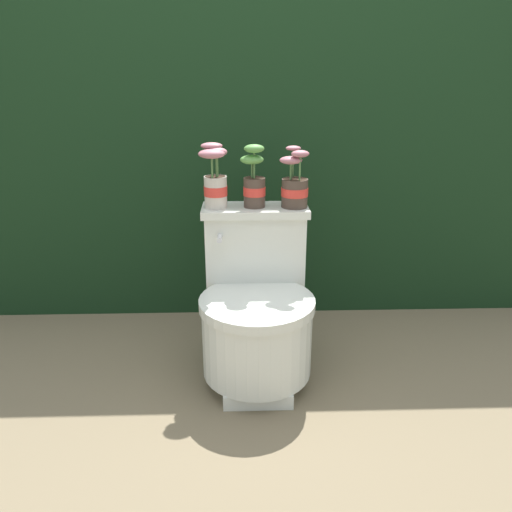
{
  "coord_description": "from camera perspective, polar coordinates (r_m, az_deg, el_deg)",
  "views": [
    {
      "loc": [
        -0.07,
        -1.59,
        1.13
      ],
      "look_at": [
        -0.02,
        0.16,
        0.48
      ],
      "focal_mm": 35.0,
      "sensor_mm": 36.0,
      "label": 1
    }
  ],
  "objects": [
    {
      "name": "potted_plant_midleft",
      "position": [
        1.89,
        -0.24,
        8.52
      ],
      "size": [
        0.1,
        0.08,
        0.24
      ],
      "color": "#47382D",
      "rests_on": "toilet"
    },
    {
      "name": "toilet",
      "position": [
        1.9,
        0.05,
        -6.57
      ],
      "size": [
        0.42,
        0.52,
        0.64
      ],
      "color": "silver",
      "rests_on": "ground"
    },
    {
      "name": "hedge_backdrop",
      "position": [
        2.71,
        -0.23,
        12.12
      ],
      "size": [
        2.98,
        0.88,
        1.48
      ],
      "color": "black",
      "rests_on": "ground"
    },
    {
      "name": "potted_plant_left",
      "position": [
        1.88,
        -4.71,
        8.78
      ],
      "size": [
        0.1,
        0.11,
        0.24
      ],
      "color": "beige",
      "rests_on": "toilet"
    },
    {
      "name": "ground_plane",
      "position": [
        1.95,
        0.73,
        -15.01
      ],
      "size": [
        12.0,
        12.0,
        0.0
      ],
      "primitive_type": "plane",
      "color": "#75664C"
    },
    {
      "name": "potted_plant_middle",
      "position": [
        1.9,
        4.43,
        7.92
      ],
      "size": [
        0.11,
        0.1,
        0.23
      ],
      "color": "#47382D",
      "rests_on": "toilet"
    }
  ]
}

